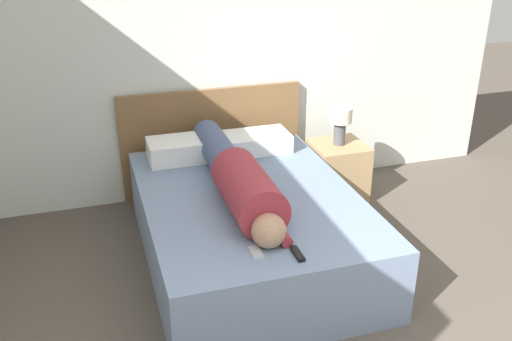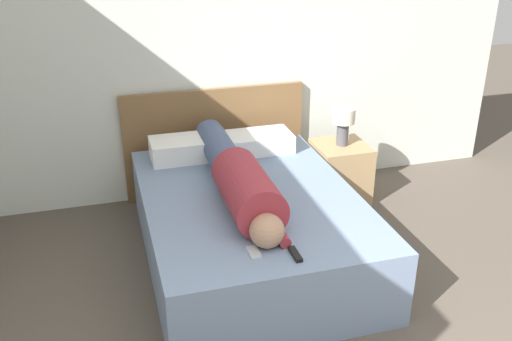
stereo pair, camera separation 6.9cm
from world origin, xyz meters
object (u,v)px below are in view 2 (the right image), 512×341
Objects in this scene: bed at (250,227)px; nightstand at (340,172)px; table_lamp at (343,121)px; person_lying at (238,178)px; pillow_second at (259,142)px; pillow_near_headboard at (186,149)px; tv_remote at (295,254)px; cell_phone at (254,252)px.

bed is 3.94× the size of nightstand.
person_lying is (-1.09, -0.71, -0.06)m from table_lamp.
pillow_second is (0.37, 0.77, -0.07)m from person_lying.
pillow_second is (0.61, 0.00, -0.01)m from pillow_near_headboard.
cell_phone is at bearing 156.07° from tv_remote.
bed is 0.88m from pillow_second.
cell_phone is at bearing -107.50° from pillow_second.
bed is 1.23m from nightstand.
tv_remote is (-0.25, -1.58, -0.06)m from pillow_second.
person_lying is 0.84m from tv_remote.
table_lamp is at bearing -4.36° from pillow_second.
pillow_near_headboard is at bearing 177.63° from table_lamp.
tv_remote is at bearing -23.93° from cell_phone.
pillow_second is 1.60m from tv_remote.
table_lamp is 2.52× the size of cell_phone.
pillow_second is at bearing 81.10° from tv_remote.
bed is at bearing -110.78° from pillow_second.
tv_remote reaches higher than bed.
pillow_near_headboard is at bearing -180.00° from pillow_second.
nightstand is 3.41× the size of tv_remote.
table_lamp is (1.01, 0.71, 0.46)m from bed.
cell_phone is (-0.10, -0.72, -0.14)m from person_lying.
person_lying is at bearing -146.97° from nightstand.
person_lying is at bearing -115.97° from pillow_second.
table_lamp is 1.33m from pillow_near_headboard.
pillow_second is at bearing 0.00° from pillow_near_headboard.
person_lying is 0.85m from pillow_second.
tv_remote is at bearing -98.90° from pillow_second.
cell_phone is at bearing -84.66° from pillow_near_headboard.
person_lying reaches higher than nightstand.
tv_remote is (0.04, -0.82, 0.27)m from bed.
person_lying reaches higher than table_lamp.
pillow_second is (0.29, 0.76, 0.34)m from bed.
pillow_near_headboard is (-0.23, 0.77, -0.06)m from person_lying.
cell_phone is (-1.19, -1.43, 0.27)m from nightstand.
table_lamp reaches higher than cell_phone.
person_lying is 3.30× the size of pillow_second.
cell_phone is at bearing -103.94° from bed.
cell_phone is at bearing -97.55° from person_lying.
pillow_near_headboard reaches higher than nightstand.
person_lying is 11.60× the size of tv_remote.
pillow_near_headboard is at bearing 177.63° from nightstand.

